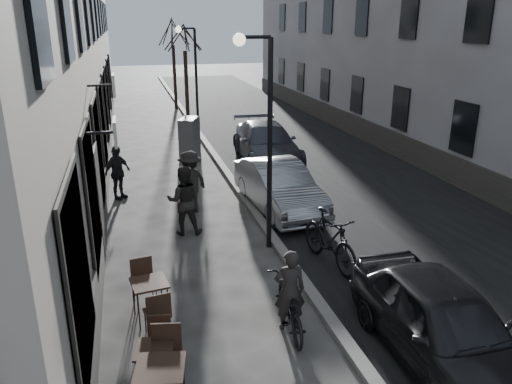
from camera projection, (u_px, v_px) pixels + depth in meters
name	position (u px, v px, depth m)	size (l,w,h in m)	color
road	(290.00, 145.00, 22.49)	(7.30, 60.00, 0.00)	black
kerb	(210.00, 149.00, 21.60)	(0.25, 60.00, 0.12)	slate
streetlamp_near	(263.00, 121.00, 11.35)	(0.90, 0.28, 5.09)	black
streetlamp_far	(192.00, 71.00, 22.33)	(0.90, 0.28, 5.09)	black
tree_near	(184.00, 34.00, 24.60)	(2.40, 2.40, 5.70)	black
tree_far	(172.00, 32.00, 30.09)	(2.40, 2.40, 5.70)	black
bistro_set_b	(155.00, 363.00, 7.56)	(0.66, 1.44, 0.82)	black
bistro_set_c	(150.00, 297.00, 9.27)	(0.73, 1.62, 0.93)	black
utility_cabinet	(190.00, 139.00, 20.05)	(0.61, 1.10, 1.66)	#59595B
bicycle	(289.00, 305.00, 9.00)	(0.63, 1.82, 0.96)	black
cyclist_rider	(290.00, 290.00, 8.90)	(0.57, 0.37, 1.56)	#272322
pedestrian_near	(184.00, 200.00, 12.93)	(0.89, 0.70, 1.84)	#272522
pedestrian_mid	(190.00, 182.00, 14.34)	(1.19, 0.69, 1.85)	black
pedestrian_far	(117.00, 173.00, 15.50)	(1.00, 0.42, 1.71)	black
car_near	(443.00, 324.00, 8.01)	(1.69, 4.20, 1.43)	black
car_mid	(279.00, 187.00, 14.66)	(1.50, 4.30, 1.42)	gray
car_far	(266.00, 143.00, 19.68)	(2.09, 5.14, 1.49)	#3D3E48
moped	(330.00, 239.00, 11.29)	(0.60, 2.14, 1.29)	black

